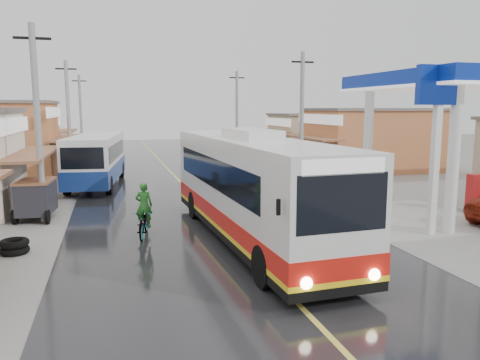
{
  "coord_description": "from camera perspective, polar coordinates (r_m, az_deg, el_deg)",
  "views": [
    {
      "loc": [
        -4.2,
        -11.45,
        4.68
      ],
      "look_at": [
        1.08,
        7.59,
        1.64
      ],
      "focal_mm": 35.0,
      "sensor_mm": 36.0,
      "label": 1
    }
  ],
  "objects": [
    {
      "name": "utility_poles_right",
      "position": [
        29.1,
        7.36,
        -0.59
      ],
      "size": [
        1.6,
        36.0,
        8.0
      ],
      "primitive_type": null,
      "color": "gray",
      "rests_on": "ground"
    },
    {
      "name": "second_bus",
      "position": [
        29.67,
        -17.1,
        2.48
      ],
      "size": [
        3.58,
        9.43,
        3.05
      ],
      "rotation": [
        0.0,
        0.0,
        -0.12
      ],
      "color": "silver",
      "rests_on": "road"
    },
    {
      "name": "utility_poles_left",
      "position": [
        27.99,
        -21.01,
        -1.47
      ],
      "size": [
        1.6,
        50.0,
        8.0
      ],
      "primitive_type": null,
      "color": "gray",
      "rests_on": "ground"
    },
    {
      "name": "centre_line",
      "position": [
        27.19,
        -6.38,
        -1.18
      ],
      "size": [
        0.15,
        90.0,
        0.01
      ],
      "primitive_type": "cube",
      "color": "#D8CC4C",
      "rests_on": "road"
    },
    {
      "name": "tricycle_near",
      "position": [
        21.51,
        -23.62,
        -1.92
      ],
      "size": [
        1.66,
        2.35,
        1.7
      ],
      "rotation": [
        0.0,
        0.0,
        -0.1
      ],
      "color": "#26262D",
      "rests_on": "ground"
    },
    {
      "name": "road",
      "position": [
        27.19,
        -6.38,
        -1.21
      ],
      "size": [
        12.0,
        90.0,
        0.02
      ],
      "primitive_type": "cube",
      "color": "black",
      "rests_on": "ground"
    },
    {
      "name": "shopfronts_right",
      "position": [
        30.67,
        23.52,
        -0.77
      ],
      "size": [
        11.0,
        44.0,
        4.8
      ],
      "primitive_type": null,
      "color": "beige",
      "rests_on": "ground"
    },
    {
      "name": "coach_bus",
      "position": [
        16.53,
        1.27,
        -0.94
      ],
      "size": [
        3.36,
        12.74,
        3.94
      ],
      "rotation": [
        0.0,
        0.0,
        0.05
      ],
      "color": "silver",
      "rests_on": "road"
    },
    {
      "name": "ground",
      "position": [
        13.06,
        4.43,
        -12.27
      ],
      "size": [
        120.0,
        120.0,
        0.0
      ],
      "primitive_type": "plane",
      "color": "slate",
      "rests_on": "ground"
    },
    {
      "name": "cyclist",
      "position": [
        17.49,
        -11.62,
        -4.68
      ],
      "size": [
        1.04,
        2.0,
        2.05
      ],
      "rotation": [
        0.0,
        0.0,
        -0.2
      ],
      "color": "black",
      "rests_on": "ground"
    },
    {
      "name": "tyre_stack",
      "position": [
        16.99,
        -25.8,
        -7.3
      ],
      "size": [
        0.93,
        0.93,
        0.48
      ],
      "color": "black",
      "rests_on": "ground"
    }
  ]
}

